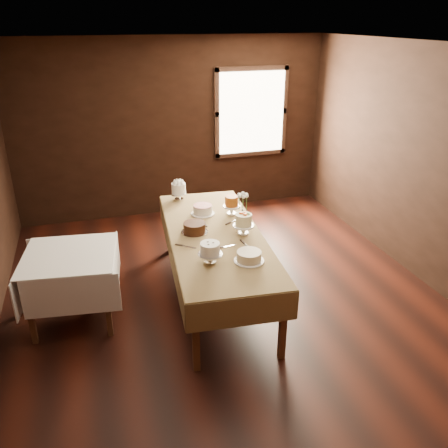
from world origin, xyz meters
TOP-DOWN VIEW (x-y plane):
  - floor at (0.00, 0.00)m, footprint 5.00×6.00m
  - ceiling at (0.00, 0.00)m, footprint 5.00×6.00m
  - wall_back at (0.00, 3.00)m, footprint 5.00×0.02m
  - wall_front at (0.00, -3.00)m, footprint 5.00×0.02m
  - wall_right at (2.50, 0.00)m, footprint 0.02×6.00m
  - window at (1.30, 2.94)m, footprint 1.10×0.05m
  - display_table at (-0.08, 0.27)m, footprint 1.24×2.70m
  - side_table at (-1.67, 0.27)m, footprint 1.04×1.04m
  - cake_meringue at (-0.26, 1.41)m, footprint 0.22×0.22m
  - cake_lattice at (-0.08, 0.85)m, footprint 0.29×0.29m
  - cake_caramel at (0.26, 0.75)m, footprint 0.22×0.22m
  - cake_chocolate at (-0.30, 0.36)m, footprint 0.33×0.33m
  - cake_flowers at (0.22, 0.18)m, footprint 0.24×0.24m
  - cake_swirl at (-0.31, -0.36)m, footprint 0.25×0.25m
  - cake_cream at (0.07, -0.45)m, footprint 0.30×0.30m
  - cake_server_a at (-0.02, -0.07)m, footprint 0.24×0.05m
  - cake_server_b at (0.15, -0.14)m, footprint 0.06×0.24m
  - cake_server_c at (-0.13, 0.63)m, footprint 0.03×0.24m
  - cake_server_d at (0.24, 0.55)m, footprint 0.22×0.15m
  - cake_server_e at (-0.43, 0.02)m, footprint 0.20×0.17m
  - flower_vase at (0.32, 0.51)m, footprint 0.17×0.17m
  - flower_bouquet at (0.32, 0.51)m, footprint 0.14×0.14m

SIDE VIEW (x-z plane):
  - floor at x=0.00m, z-range -0.01..0.01m
  - side_table at x=-1.67m, z-range 0.30..1.09m
  - display_table at x=-0.08m, z-range 0.35..1.16m
  - cake_server_a at x=-0.02m, z-range 0.81..0.82m
  - cake_server_b at x=0.15m, z-range 0.81..0.82m
  - cake_server_c at x=-0.13m, z-range 0.81..0.82m
  - cake_server_d at x=0.24m, z-range 0.81..0.82m
  - cake_server_e at x=-0.43m, z-range 0.81..0.82m
  - cake_cream at x=0.07m, z-range 0.81..0.92m
  - cake_lattice at x=-0.08m, z-range 0.81..0.92m
  - cake_chocolate at x=-0.30m, z-range 0.81..0.93m
  - flower_vase at x=0.32m, z-range 0.81..0.96m
  - cake_swirl at x=-0.31m, z-range 0.80..1.03m
  - cake_caramel at x=0.26m, z-range 0.80..1.04m
  - cake_flowers at x=0.22m, z-range 0.80..1.04m
  - cake_meringue at x=-0.26m, z-range 0.80..1.04m
  - flower_bouquet at x=0.32m, z-range 0.98..1.18m
  - wall_back at x=0.00m, z-range 0.00..2.80m
  - wall_front at x=0.00m, z-range 0.00..2.80m
  - wall_right at x=2.50m, z-range 0.00..2.80m
  - window at x=1.30m, z-range 0.95..2.25m
  - ceiling at x=0.00m, z-range 2.79..2.80m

